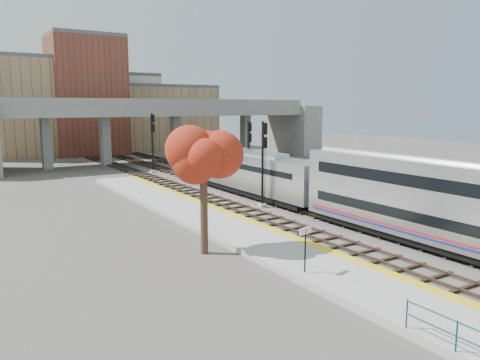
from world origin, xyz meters
TOP-DOWN VIEW (x-y plane):
  - ground at (0.00, 0.00)m, footprint 160.00×160.00m
  - platform at (-7.25, 0.00)m, footprint 4.50×60.00m
  - yellow_strip at (-5.35, 0.00)m, footprint 0.70×60.00m
  - tracks at (0.93, 12.50)m, footprint 10.70×95.00m
  - overpass at (4.92, 45.00)m, footprint 54.00×12.00m
  - buildings_far at (1.26, 66.57)m, footprint 43.00×21.00m
  - parking_lot at (14.00, 28.00)m, footprint 14.00×18.00m
  - locomotive at (1.00, 14.18)m, footprint 3.02×19.05m
  - signal_mast_near at (-1.10, 9.30)m, footprint 0.60×0.64m
  - signal_mast_mid at (3.00, 17.83)m, footprint 0.60×0.64m
  - signal_mast_far at (-1.10, 34.02)m, footprint 0.60×0.64m
  - station_sign at (-8.77, -5.43)m, footprint 0.88×0.27m
  - tree at (-11.11, 0.80)m, footprint 3.60×3.60m
  - car_a at (10.72, 23.78)m, footprint 2.24×4.03m
  - car_b at (12.94, 25.25)m, footprint 2.46×4.01m
  - car_c at (16.79, 28.85)m, footprint 3.52×4.49m

SIDE VIEW (x-z plane):
  - ground at x=0.00m, z-range 0.00..0.00m
  - parking_lot at x=14.00m, z-range 0.00..0.04m
  - tracks at x=0.93m, z-range -0.05..0.20m
  - platform at x=-7.25m, z-range 0.00..0.35m
  - yellow_strip at x=-5.35m, z-range 0.35..0.36m
  - car_c at x=16.79m, z-range 0.04..1.25m
  - car_b at x=12.94m, z-range 0.04..1.29m
  - car_a at x=10.72m, z-range 0.04..1.34m
  - station_sign at x=-8.77m, z-range 0.84..3.12m
  - locomotive at x=1.00m, z-range 0.23..4.33m
  - signal_mast_mid at x=3.00m, z-range -0.05..6.89m
  - signal_mast_near at x=-1.10m, z-range 0.01..7.25m
  - signal_mast_far at x=-1.10m, z-range 0.06..7.62m
  - tree at x=-11.11m, z-range 1.77..9.09m
  - overpass at x=4.92m, z-range 1.06..10.56m
  - buildings_far at x=1.26m, z-range -2.42..18.18m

